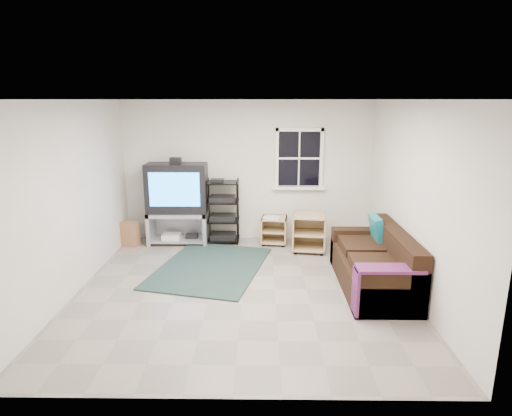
{
  "coord_description": "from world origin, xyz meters",
  "views": [
    {
      "loc": [
        0.25,
        -5.58,
        2.6
      ],
      "look_at": [
        0.18,
        0.4,
        1.08
      ],
      "focal_mm": 30.0,
      "sensor_mm": 36.0,
      "label": 1
    }
  ],
  "objects_px": {
    "av_rack": "(223,215)",
    "side_table_right": "(274,228)",
    "tv_unit": "(177,197)",
    "sofa": "(375,266)",
    "side_table_left": "(309,231)"
  },
  "relations": [
    {
      "from": "side_table_left",
      "to": "side_table_right",
      "type": "bearing_deg",
      "value": 149.67
    },
    {
      "from": "side_table_left",
      "to": "sofa",
      "type": "height_order",
      "value": "sofa"
    },
    {
      "from": "sofa",
      "to": "side_table_left",
      "type": "bearing_deg",
      "value": 116.64
    },
    {
      "from": "tv_unit",
      "to": "av_rack",
      "type": "bearing_deg",
      "value": 3.97
    },
    {
      "from": "av_rack",
      "to": "sofa",
      "type": "xyz_separation_m",
      "value": [
        2.33,
        -1.96,
        -0.2
      ]
    },
    {
      "from": "sofa",
      "to": "tv_unit",
      "type": "bearing_deg",
      "value": 148.87
    },
    {
      "from": "tv_unit",
      "to": "side_table_right",
      "type": "xyz_separation_m",
      "value": [
        1.77,
        -0.01,
        -0.59
      ]
    },
    {
      "from": "tv_unit",
      "to": "sofa",
      "type": "relative_size",
      "value": 0.81
    },
    {
      "from": "av_rack",
      "to": "side_table_left",
      "type": "relative_size",
      "value": 1.8
    },
    {
      "from": "tv_unit",
      "to": "sofa",
      "type": "distance_m",
      "value": 3.72
    },
    {
      "from": "av_rack",
      "to": "sofa",
      "type": "height_order",
      "value": "av_rack"
    },
    {
      "from": "sofa",
      "to": "side_table_right",
      "type": "bearing_deg",
      "value": 126.07
    },
    {
      "from": "tv_unit",
      "to": "side_table_left",
      "type": "distance_m",
      "value": 2.46
    },
    {
      "from": "tv_unit",
      "to": "side_table_left",
      "type": "xyz_separation_m",
      "value": [
        2.38,
        -0.36,
        -0.52
      ]
    },
    {
      "from": "av_rack",
      "to": "side_table_right",
      "type": "height_order",
      "value": "av_rack"
    }
  ]
}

